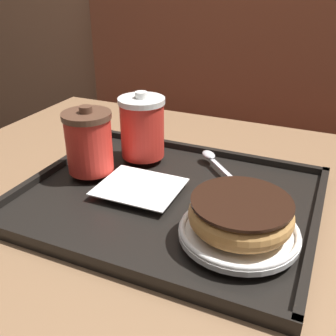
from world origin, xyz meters
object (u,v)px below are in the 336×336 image
coffee_cup_front (89,142)px  donut_chocolate_glazed (241,214)px  spoon (214,161)px  coffee_cup_rear (142,127)px

coffee_cup_front → donut_chocolate_glazed: 0.30m
donut_chocolate_glazed → spoon: size_ratio=1.10×
coffee_cup_front → donut_chocolate_glazed: (0.29, -0.08, -0.02)m
spoon → coffee_cup_rear: bearing=55.8°
coffee_cup_rear → spoon: 0.15m
donut_chocolate_glazed → spoon: bearing=116.5°
spoon → coffee_cup_front: bearing=77.3°
spoon → donut_chocolate_glazed: bearing=162.8°
coffee_cup_front → donut_chocolate_glazed: size_ratio=0.85×
coffee_cup_rear → spoon: (0.14, 0.02, -0.05)m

